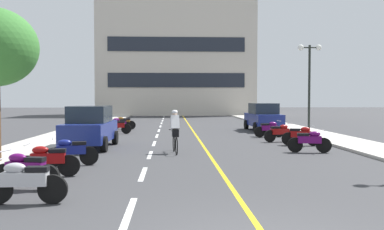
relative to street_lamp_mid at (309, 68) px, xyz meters
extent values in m
plane|color=#38383A|center=(-7.20, 1.79, -3.96)|extent=(140.00, 140.00, 0.00)
cube|color=#B7B2A8|center=(-14.40, 4.79, -3.90)|extent=(2.40, 72.00, 0.12)
cube|color=#B7B2A8|center=(0.00, 4.79, -3.90)|extent=(2.40, 72.00, 0.12)
cube|color=silver|center=(-9.20, -17.21, -3.96)|extent=(0.14, 2.20, 0.01)
cube|color=silver|center=(-9.20, -13.21, -3.96)|extent=(0.14, 2.20, 0.01)
cube|color=silver|center=(-9.20, -9.21, -3.96)|extent=(0.14, 2.20, 0.01)
cube|color=silver|center=(-9.20, -5.21, -3.96)|extent=(0.14, 2.20, 0.01)
cube|color=silver|center=(-9.20, -1.21, -3.96)|extent=(0.14, 2.20, 0.01)
cube|color=silver|center=(-9.20, 2.79, -3.96)|extent=(0.14, 2.20, 0.01)
cube|color=silver|center=(-9.20, 6.79, -3.96)|extent=(0.14, 2.20, 0.01)
cube|color=silver|center=(-9.20, 10.79, -3.96)|extent=(0.14, 2.20, 0.01)
cube|color=silver|center=(-9.20, 14.79, -3.96)|extent=(0.14, 2.20, 0.01)
cube|color=silver|center=(-9.20, 18.79, -3.96)|extent=(0.14, 2.20, 0.01)
cube|color=silver|center=(-9.20, 22.79, -3.96)|extent=(0.14, 2.20, 0.01)
cube|color=silver|center=(-9.20, 26.79, -3.96)|extent=(0.14, 2.20, 0.01)
cube|color=gold|center=(-6.95, 4.79, -3.96)|extent=(0.12, 66.00, 0.01)
cube|color=beige|center=(-7.69, 29.98, 3.25)|extent=(19.68, 8.39, 14.42)
cube|color=#1E232D|center=(-7.69, 25.74, 0.36)|extent=(16.53, 0.10, 1.73)
cube|color=#1E232D|center=(-7.69, 25.74, 4.69)|extent=(16.53, 0.10, 1.73)
cylinder|color=black|center=(0.00, 0.00, -1.22)|extent=(0.14, 0.14, 5.24)
cylinder|color=black|center=(0.00, 0.00, 1.25)|extent=(1.10, 0.08, 0.08)
sphere|color=white|center=(-0.55, 0.00, 1.25)|extent=(0.36, 0.36, 0.36)
sphere|color=white|center=(0.55, 0.00, 1.25)|extent=(0.36, 0.36, 0.36)
cylinder|color=black|center=(-12.70, -5.46, -3.64)|extent=(0.24, 0.65, 0.64)
cylinder|color=black|center=(-11.00, -5.50, -3.64)|extent=(0.24, 0.65, 0.64)
cylinder|color=black|center=(-12.77, -8.25, -3.64)|extent=(0.24, 0.65, 0.64)
cylinder|color=black|center=(-11.07, -8.30, -3.64)|extent=(0.24, 0.65, 0.64)
cube|color=navy|center=(-11.88, -6.88, -3.24)|extent=(1.80, 4.24, 0.80)
cube|color=#1E2833|center=(-11.88, -6.88, -2.49)|extent=(1.61, 2.24, 0.70)
cylinder|color=black|center=(-3.17, 3.73, -3.64)|extent=(0.24, 0.65, 0.64)
cylinder|color=black|center=(-1.47, 3.79, -3.64)|extent=(0.24, 0.65, 0.64)
cylinder|color=black|center=(-3.09, 0.93, -3.64)|extent=(0.24, 0.65, 0.64)
cylinder|color=black|center=(-1.39, 0.99, -3.64)|extent=(0.24, 0.65, 0.64)
cube|color=navy|center=(-2.28, 2.36, -3.24)|extent=(1.83, 4.25, 0.80)
cube|color=#1E2833|center=(-2.28, 2.36, -2.49)|extent=(1.63, 2.25, 0.70)
cylinder|color=black|center=(-10.81, -16.51, -3.66)|extent=(0.60, 0.10, 0.60)
cube|color=#B2B2B7|center=(-11.36, -16.51, -3.44)|extent=(0.90, 0.28, 0.28)
ellipsoid|color=#B2B2B7|center=(-11.56, -16.51, -3.22)|extent=(0.44, 0.24, 0.22)
cube|color=black|center=(-11.11, -16.51, -3.24)|extent=(0.44, 0.24, 0.10)
cylinder|color=black|center=(-12.37, -14.99, -3.66)|extent=(0.61, 0.21, 0.60)
cylinder|color=black|center=(-11.29, -15.20, -3.66)|extent=(0.61, 0.21, 0.60)
cube|color=#590C59|center=(-11.83, -15.10, -3.44)|extent=(0.94, 0.45, 0.28)
ellipsoid|color=#590C59|center=(-12.03, -15.06, -3.22)|extent=(0.48, 0.32, 0.22)
cube|color=black|center=(-11.59, -15.14, -3.24)|extent=(0.48, 0.32, 0.10)
cylinder|color=silver|center=(-12.37, -14.99, -3.06)|extent=(0.14, 0.59, 0.03)
cylinder|color=black|center=(-12.30, -13.60, -3.66)|extent=(0.61, 0.16, 0.60)
cylinder|color=black|center=(-11.21, -13.49, -3.66)|extent=(0.61, 0.16, 0.60)
cube|color=maroon|center=(-11.76, -13.54, -3.44)|extent=(0.92, 0.37, 0.28)
ellipsoid|color=maroon|center=(-11.95, -13.56, -3.22)|extent=(0.46, 0.28, 0.22)
cube|color=black|center=(-11.51, -13.52, -3.24)|extent=(0.46, 0.28, 0.10)
cylinder|color=silver|center=(-12.30, -13.60, -3.06)|extent=(0.09, 0.60, 0.03)
cylinder|color=black|center=(-12.10, -11.82, -3.66)|extent=(0.61, 0.24, 0.60)
cylinder|color=black|center=(-11.03, -11.56, -3.66)|extent=(0.61, 0.24, 0.60)
cube|color=navy|center=(-11.57, -11.69, -3.44)|extent=(0.94, 0.49, 0.28)
ellipsoid|color=navy|center=(-11.76, -11.74, -3.22)|extent=(0.48, 0.34, 0.22)
cube|color=black|center=(-11.33, -11.63, -3.24)|extent=(0.48, 0.34, 0.10)
cylinder|color=silver|center=(-12.10, -11.82, -3.06)|extent=(0.17, 0.59, 0.03)
cylinder|color=black|center=(-2.40, -8.97, -3.66)|extent=(0.61, 0.21, 0.60)
cylinder|color=black|center=(-3.48, -8.77, -3.66)|extent=(0.61, 0.21, 0.60)
cube|color=#590C59|center=(-2.94, -8.87, -3.44)|extent=(0.94, 0.44, 0.28)
ellipsoid|color=#590C59|center=(-2.74, -8.91, -3.22)|extent=(0.48, 0.32, 0.22)
cube|color=black|center=(-3.18, -8.83, -3.24)|extent=(0.48, 0.32, 0.10)
cylinder|color=silver|center=(-2.40, -8.97, -3.06)|extent=(0.14, 0.60, 0.03)
cylinder|color=black|center=(-1.98, -6.54, -3.66)|extent=(0.61, 0.23, 0.60)
cylinder|color=black|center=(-3.05, -6.30, -3.66)|extent=(0.61, 0.23, 0.60)
cube|color=maroon|center=(-2.52, -6.42, -3.44)|extent=(0.94, 0.47, 0.28)
ellipsoid|color=maroon|center=(-2.32, -6.46, -3.22)|extent=(0.48, 0.33, 0.22)
cube|color=black|center=(-2.76, -6.36, -3.24)|extent=(0.48, 0.33, 0.10)
cylinder|color=silver|center=(-1.98, -6.54, -3.06)|extent=(0.16, 0.59, 0.03)
cylinder|color=black|center=(-2.51, -4.65, -3.66)|extent=(0.61, 0.25, 0.60)
cylinder|color=black|center=(-3.57, -4.93, -3.66)|extent=(0.61, 0.25, 0.60)
cube|color=maroon|center=(-3.04, -4.79, -3.44)|extent=(0.94, 0.50, 0.28)
ellipsoid|color=maroon|center=(-2.85, -4.74, -3.22)|extent=(0.49, 0.34, 0.22)
cube|color=black|center=(-3.28, -4.85, -3.24)|extent=(0.49, 0.34, 0.10)
cylinder|color=silver|center=(-2.51, -4.65, -3.06)|extent=(0.18, 0.59, 0.03)
cylinder|color=black|center=(-2.45, -2.30, -3.66)|extent=(0.61, 0.16, 0.60)
cylinder|color=black|center=(-3.54, -2.40, -3.66)|extent=(0.61, 0.16, 0.60)
cube|color=#590C59|center=(-3.00, -2.35, -3.44)|extent=(0.92, 0.36, 0.28)
ellipsoid|color=#590C59|center=(-2.80, -2.33, -3.22)|extent=(0.46, 0.28, 0.22)
cube|color=black|center=(-3.25, -2.37, -3.24)|extent=(0.46, 0.28, 0.10)
cylinder|color=silver|center=(-2.45, -2.30, -3.06)|extent=(0.09, 0.60, 0.03)
cylinder|color=black|center=(-12.19, 0.32, -3.66)|extent=(0.60, 0.10, 0.60)
cylinder|color=black|center=(-11.09, 0.32, -3.66)|extent=(0.60, 0.10, 0.60)
cube|color=maroon|center=(-11.64, 0.32, -3.44)|extent=(0.90, 0.28, 0.28)
ellipsoid|color=maroon|center=(-11.84, 0.32, -3.22)|extent=(0.44, 0.24, 0.22)
cube|color=black|center=(-11.39, 0.32, -3.24)|extent=(0.44, 0.24, 0.10)
cylinder|color=silver|center=(-12.19, 0.32, -3.06)|extent=(0.03, 0.60, 0.03)
cylinder|color=black|center=(-12.32, 2.40, -3.66)|extent=(0.61, 0.16, 0.60)
cylinder|color=black|center=(-11.23, 2.52, -3.66)|extent=(0.61, 0.16, 0.60)
cube|color=#590C59|center=(-11.77, 2.46, -3.44)|extent=(0.93, 0.38, 0.28)
ellipsoid|color=#590C59|center=(-11.97, 2.44, -3.22)|extent=(0.46, 0.29, 0.22)
cube|color=black|center=(-11.52, 2.49, -3.24)|extent=(0.46, 0.29, 0.10)
cylinder|color=silver|center=(-12.32, 2.40, -3.06)|extent=(0.10, 0.60, 0.03)
cylinder|color=black|center=(-12.22, 4.04, -3.66)|extent=(0.61, 0.17, 0.60)
cylinder|color=black|center=(-11.12, 3.90, -3.66)|extent=(0.61, 0.17, 0.60)
cube|color=brown|center=(-11.67, 3.97, -3.44)|extent=(0.93, 0.39, 0.28)
ellipsoid|color=brown|center=(-11.87, 3.99, -3.22)|extent=(0.47, 0.29, 0.22)
cube|color=black|center=(-11.42, 3.94, -3.24)|extent=(0.47, 0.29, 0.10)
cylinder|color=silver|center=(-12.22, 4.04, -3.06)|extent=(0.10, 0.60, 0.03)
torus|color=black|center=(-8.28, -8.16, -3.62)|extent=(0.10, 0.72, 0.72)
torus|color=black|center=(-8.19, -9.20, -3.62)|extent=(0.10, 0.72, 0.72)
cylinder|color=black|center=(-8.23, -8.70, -3.32)|extent=(0.12, 0.95, 0.04)
cube|color=black|center=(-8.22, -8.85, -3.10)|extent=(0.12, 0.21, 0.06)
cylinder|color=black|center=(-8.27, -8.26, -3.07)|extent=(0.42, 0.07, 0.03)
cube|color=black|center=(-8.23, -8.80, -3.17)|extent=(0.27, 0.38, 0.28)
cube|color=white|center=(-8.24, -8.65, -2.77)|extent=(0.36, 0.48, 0.61)
sphere|color=beige|center=(-8.25, -8.52, -2.42)|extent=(0.20, 0.20, 0.20)
ellipsoid|color=white|center=(-8.25, -8.52, -2.35)|extent=(0.24, 0.26, 0.16)
camera|label=1|loc=(-8.41, -25.12, -1.81)|focal=39.29mm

